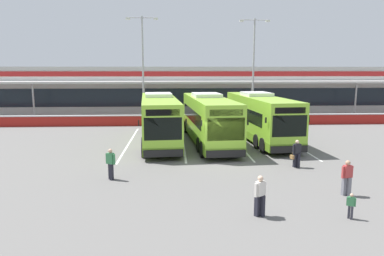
{
  "coord_description": "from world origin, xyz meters",
  "views": [
    {
      "loc": [
        -2.81,
        -21.13,
        5.56
      ],
      "look_at": [
        -1.57,
        3.0,
        1.6
      ],
      "focal_mm": 32.96,
      "sensor_mm": 36.0,
      "label": 1
    }
  ],
  "objects_px": {
    "coach_bus_centre": "(259,118)",
    "pedestrian_with_handbag": "(296,153)",
    "pedestrian_near_bin": "(260,195)",
    "pedestrian_approaching_bus": "(111,163)",
    "lamp_post_centre": "(254,64)",
    "coach_bus_leftmost": "(159,120)",
    "pedestrian_child": "(351,205)",
    "coach_bus_left_centre": "(208,120)",
    "lamp_post_west": "(143,63)",
    "pedestrian_in_dark_coat": "(347,177)"
  },
  "relations": [
    {
      "from": "coach_bus_centre",
      "to": "pedestrian_with_handbag",
      "type": "xyz_separation_m",
      "value": [
        0.16,
        -8.37,
        -0.93
      ]
    },
    {
      "from": "pedestrian_near_bin",
      "to": "pedestrian_approaching_bus",
      "type": "distance_m",
      "value": 8.21
    },
    {
      "from": "pedestrian_approaching_bus",
      "to": "lamp_post_centre",
      "type": "relative_size",
      "value": 0.15
    },
    {
      "from": "coach_bus_leftmost",
      "to": "pedestrian_child",
      "type": "xyz_separation_m",
      "value": [
        7.79,
        -14.84,
        -1.24
      ]
    },
    {
      "from": "coach_bus_centre",
      "to": "pedestrian_child",
      "type": "relative_size",
      "value": 12.26
    },
    {
      "from": "coach_bus_left_centre",
      "to": "pedestrian_approaching_bus",
      "type": "distance_m",
      "value": 10.93
    },
    {
      "from": "coach_bus_leftmost",
      "to": "pedestrian_child",
      "type": "relative_size",
      "value": 12.26
    },
    {
      "from": "pedestrian_child",
      "to": "lamp_post_west",
      "type": "distance_m",
      "value": 27.45
    },
    {
      "from": "coach_bus_leftmost",
      "to": "pedestrian_near_bin",
      "type": "relative_size",
      "value": 7.6
    },
    {
      "from": "coach_bus_centre",
      "to": "coach_bus_leftmost",
      "type": "bearing_deg",
      "value": -175.03
    },
    {
      "from": "coach_bus_left_centre",
      "to": "pedestrian_child",
      "type": "height_order",
      "value": "coach_bus_left_centre"
    },
    {
      "from": "pedestrian_child",
      "to": "coach_bus_leftmost",
      "type": "bearing_deg",
      "value": 117.7
    },
    {
      "from": "coach_bus_centre",
      "to": "pedestrian_approaching_bus",
      "type": "distance_m",
      "value": 14.38
    },
    {
      "from": "lamp_post_centre",
      "to": "pedestrian_in_dark_coat",
      "type": "bearing_deg",
      "value": -92.31
    },
    {
      "from": "coach_bus_left_centre",
      "to": "lamp_post_west",
      "type": "bearing_deg",
      "value": 119.2
    },
    {
      "from": "pedestrian_in_dark_coat",
      "to": "lamp_post_centre",
      "type": "distance_m",
      "value": 24.13
    },
    {
      "from": "pedestrian_approaching_bus",
      "to": "coach_bus_left_centre",
      "type": "bearing_deg",
      "value": 57.04
    },
    {
      "from": "pedestrian_in_dark_coat",
      "to": "pedestrian_child",
      "type": "relative_size",
      "value": 1.61
    },
    {
      "from": "coach_bus_leftmost",
      "to": "lamp_post_west",
      "type": "relative_size",
      "value": 1.12
    },
    {
      "from": "pedestrian_in_dark_coat",
      "to": "pedestrian_with_handbag",
      "type": "bearing_deg",
      "value": 97.87
    },
    {
      "from": "coach_bus_left_centre",
      "to": "coach_bus_centre",
      "type": "xyz_separation_m",
      "value": [
        4.23,
        1.01,
        0.0
      ]
    },
    {
      "from": "pedestrian_in_dark_coat",
      "to": "lamp_post_west",
      "type": "distance_m",
      "value": 25.57
    },
    {
      "from": "coach_bus_left_centre",
      "to": "lamp_post_west",
      "type": "distance_m",
      "value": 12.79
    },
    {
      "from": "coach_bus_leftmost",
      "to": "pedestrian_near_bin",
      "type": "height_order",
      "value": "coach_bus_leftmost"
    },
    {
      "from": "coach_bus_left_centre",
      "to": "pedestrian_approaching_bus",
      "type": "relative_size",
      "value": 7.6
    },
    {
      "from": "pedestrian_in_dark_coat",
      "to": "pedestrian_near_bin",
      "type": "distance_m",
      "value": 4.89
    },
    {
      "from": "lamp_post_west",
      "to": "lamp_post_centre",
      "type": "bearing_deg",
      "value": 4.83
    },
    {
      "from": "coach_bus_left_centre",
      "to": "pedestrian_with_handbag",
      "type": "relative_size",
      "value": 7.6
    },
    {
      "from": "coach_bus_left_centre",
      "to": "pedestrian_child",
      "type": "bearing_deg",
      "value": -74.69
    },
    {
      "from": "coach_bus_left_centre",
      "to": "pedestrian_child",
      "type": "xyz_separation_m",
      "value": [
        3.98,
        -14.53,
        -1.24
      ]
    },
    {
      "from": "pedestrian_approaching_bus",
      "to": "coach_bus_leftmost",
      "type": "bearing_deg",
      "value": 77.4
    },
    {
      "from": "pedestrian_approaching_bus",
      "to": "lamp_post_centre",
      "type": "bearing_deg",
      "value": 59.95
    },
    {
      "from": "pedestrian_child",
      "to": "lamp_post_centre",
      "type": "xyz_separation_m",
      "value": [
        2.0,
        25.98,
        5.75
      ]
    },
    {
      "from": "pedestrian_in_dark_coat",
      "to": "coach_bus_left_centre",
      "type": "bearing_deg",
      "value": 112.68
    },
    {
      "from": "pedestrian_with_handbag",
      "to": "pedestrian_near_bin",
      "type": "distance_m",
      "value": 7.74
    },
    {
      "from": "coach_bus_centre",
      "to": "lamp_post_centre",
      "type": "xyz_separation_m",
      "value": [
        1.75,
        10.44,
        4.5
      ]
    },
    {
      "from": "lamp_post_centre",
      "to": "coach_bus_centre",
      "type": "bearing_deg",
      "value": -99.53
    },
    {
      "from": "coach_bus_left_centre",
      "to": "pedestrian_near_bin",
      "type": "height_order",
      "value": "coach_bus_left_centre"
    },
    {
      "from": "lamp_post_west",
      "to": "pedestrian_with_handbag",
      "type": "bearing_deg",
      "value": -60.13
    },
    {
      "from": "coach_bus_centre",
      "to": "lamp_post_centre",
      "type": "bearing_deg",
      "value": 80.47
    },
    {
      "from": "coach_bus_centre",
      "to": "pedestrian_with_handbag",
      "type": "relative_size",
      "value": 7.6
    },
    {
      "from": "pedestrian_near_bin",
      "to": "pedestrian_child",
      "type": "bearing_deg",
      "value": -7.08
    },
    {
      "from": "coach_bus_centre",
      "to": "pedestrian_approaching_bus",
      "type": "relative_size",
      "value": 7.6
    },
    {
      "from": "coach_bus_leftmost",
      "to": "lamp_post_west",
      "type": "height_order",
      "value": "lamp_post_west"
    },
    {
      "from": "lamp_post_west",
      "to": "lamp_post_centre",
      "type": "height_order",
      "value": "same"
    },
    {
      "from": "pedestrian_in_dark_coat",
      "to": "lamp_post_west",
      "type": "bearing_deg",
      "value": 115.8
    },
    {
      "from": "pedestrian_with_handbag",
      "to": "lamp_post_centre",
      "type": "distance_m",
      "value": 19.64
    },
    {
      "from": "pedestrian_child",
      "to": "coach_bus_centre",
      "type": "bearing_deg",
      "value": 89.07
    },
    {
      "from": "pedestrian_in_dark_coat",
      "to": "lamp_post_centre",
      "type": "height_order",
      "value": "lamp_post_centre"
    },
    {
      "from": "lamp_post_centre",
      "to": "pedestrian_near_bin",
      "type": "bearing_deg",
      "value": -101.89
    }
  ]
}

